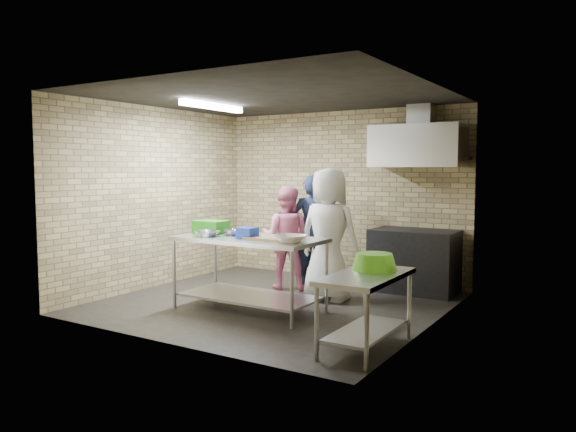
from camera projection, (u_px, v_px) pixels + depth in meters
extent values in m
plane|color=black|center=(274.00, 303.00, 7.36)|extent=(4.20, 4.20, 0.00)
plane|color=black|center=(273.00, 97.00, 7.13)|extent=(4.20, 4.20, 0.00)
cube|color=tan|center=(341.00, 195.00, 8.94)|extent=(4.20, 0.06, 2.70)
cube|color=tan|center=(164.00, 211.00, 5.55)|extent=(4.20, 0.06, 2.70)
cube|color=tan|center=(157.00, 197.00, 8.34)|extent=(0.06, 4.00, 2.70)
cube|color=tan|center=(432.00, 207.00, 6.15)|extent=(0.06, 4.00, 2.70)
cube|color=silver|center=(249.00, 274.00, 6.95)|extent=(1.85, 0.93, 0.93)
cube|color=silver|center=(366.00, 312.00, 5.45)|extent=(0.60, 1.20, 0.75)
cube|color=black|center=(414.00, 261.00, 8.02)|extent=(1.20, 0.70, 0.90)
cube|color=silver|center=(418.00, 146.00, 7.92)|extent=(1.30, 0.60, 0.60)
cube|color=#A5A8AD|center=(422.00, 115.00, 8.01)|extent=(0.35, 0.30, 0.30)
cube|color=#3F2B19|center=(442.00, 159.00, 7.94)|extent=(0.80, 0.20, 0.04)
cube|color=white|center=(213.00, 106.00, 7.66)|extent=(0.10, 1.25, 0.08)
cube|color=green|center=(211.00, 227.00, 7.37)|extent=(0.41, 0.31, 0.16)
cube|color=blue|center=(247.00, 233.00, 6.79)|extent=(0.21, 0.21, 0.13)
cube|color=tan|center=(272.00, 238.00, 6.71)|extent=(0.57, 0.43, 0.03)
imported|color=silver|center=(207.00, 234.00, 7.00)|extent=(0.31, 0.31, 0.07)
imported|color=#B2B3B9|center=(232.00, 233.00, 7.10)|extent=(0.24, 0.24, 0.07)
imported|color=beige|center=(291.00, 239.00, 6.41)|extent=(0.38, 0.38, 0.09)
cylinder|color=#B22619|center=(425.00, 151.00, 8.06)|extent=(0.07, 0.07, 0.18)
cylinder|color=green|center=(453.00, 152.00, 7.85)|extent=(0.06, 0.06, 0.15)
imported|color=#151835|center=(312.00, 231.00, 8.29)|extent=(0.72, 0.61, 1.69)
imported|color=pink|center=(286.00, 238.00, 8.21)|extent=(0.89, 0.79, 1.52)
imported|color=silver|center=(329.00, 234.00, 7.48)|extent=(0.89, 0.59, 1.79)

